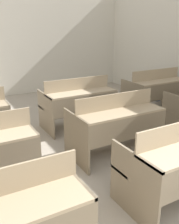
{
  "coord_description": "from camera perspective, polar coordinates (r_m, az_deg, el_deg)",
  "views": [
    {
      "loc": [
        -2.03,
        -0.01,
        1.93
      ],
      "look_at": [
        -0.41,
        2.85,
        0.8
      ],
      "focal_mm": 42.0,
      "sensor_mm": 36.0,
      "label": 1
    }
  ],
  "objects": [
    {
      "name": "wall_back",
      "position": [
        7.57,
        -14.42,
        14.89
      ],
      "size": [
        6.08,
        0.06,
        2.95
      ],
      "color": "beige",
      "rests_on": "ground_plane"
    },
    {
      "name": "bench_second_center",
      "position": [
        3.92,
        5.75,
        -2.54
      ],
      "size": [
        1.32,
        0.76,
        0.96
      ],
      "color": "#786952",
      "rests_on": "ground_plane"
    },
    {
      "name": "bench_third_center",
      "position": [
        4.97,
        -2.41,
        2.2
      ],
      "size": [
        1.32,
        0.76,
        0.96
      ],
      "color": "#81725B",
      "rests_on": "ground_plane"
    },
    {
      "name": "bench_third_right",
      "position": [
        6.07,
        14.19,
        4.73
      ],
      "size": [
        1.32,
        0.76,
        0.96
      ],
      "color": "#7D6E57",
      "rests_on": "ground_plane"
    },
    {
      "name": "wastepaper_bin",
      "position": [
        7.05,
        14.3,
        4.02
      ],
      "size": [
        0.25,
        0.25,
        0.38
      ],
      "color": "#33477A",
      "rests_on": "ground_plane"
    }
  ]
}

